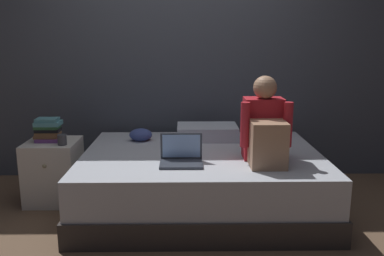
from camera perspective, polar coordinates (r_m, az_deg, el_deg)
ground_plane at (r=3.31m, az=-2.04°, el=-13.04°), size 8.00×8.00×0.00m
wall_back at (r=4.19m, az=-1.86°, el=11.47°), size 5.60×0.10×2.70m
bed at (r=3.50m, az=1.33°, el=-7.28°), size 2.00×1.50×0.49m
nightstand at (r=3.82m, az=-18.74°, el=-5.75°), size 0.44×0.46×0.55m
person_sitting at (r=3.15m, az=10.15°, el=-0.23°), size 0.39×0.44×0.66m
laptop at (r=3.10m, az=-1.51°, el=-3.99°), size 0.32×0.23×0.22m
pillow at (r=3.84m, az=2.14°, el=-0.57°), size 0.56×0.36×0.13m
book_stack at (r=3.75m, az=-19.48°, el=-0.23°), size 0.23×0.17×0.21m
mug at (r=3.59m, az=-17.69°, el=-1.57°), size 0.08×0.08×0.09m
clothes_pile at (r=3.80m, az=-7.08°, el=-0.98°), size 0.21×0.18×0.11m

